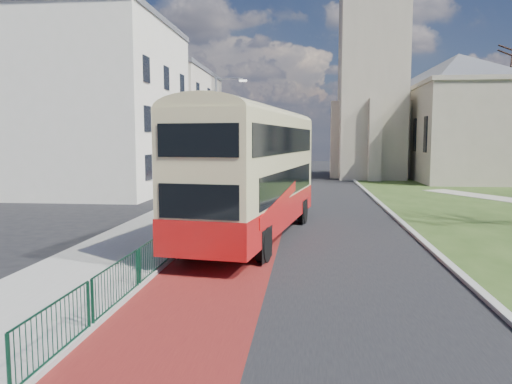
# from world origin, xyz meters

# --- Properties ---
(ground) EXTENTS (160.00, 160.00, 0.00)m
(ground) POSITION_xyz_m (0.00, 0.00, 0.00)
(ground) COLOR black
(ground) RESTS_ON ground
(road_carriageway) EXTENTS (9.00, 120.00, 0.01)m
(road_carriageway) POSITION_xyz_m (1.50, 20.00, 0.01)
(road_carriageway) COLOR black
(road_carriageway) RESTS_ON ground
(bus_lane) EXTENTS (3.40, 120.00, 0.01)m
(bus_lane) POSITION_xyz_m (-1.20, 20.00, 0.01)
(bus_lane) COLOR #591414
(bus_lane) RESTS_ON ground
(pavement_west) EXTENTS (4.00, 120.00, 0.12)m
(pavement_west) POSITION_xyz_m (-5.00, 20.00, 0.06)
(pavement_west) COLOR gray
(pavement_west) RESTS_ON ground
(kerb_west) EXTENTS (0.25, 120.00, 0.13)m
(kerb_west) POSITION_xyz_m (-3.00, 20.00, 0.07)
(kerb_west) COLOR #999993
(kerb_west) RESTS_ON ground
(kerb_east) EXTENTS (0.25, 80.00, 0.13)m
(kerb_east) POSITION_xyz_m (6.10, 22.00, 0.07)
(kerb_east) COLOR #999993
(kerb_east) RESTS_ON ground
(pedestrian_railing) EXTENTS (0.07, 24.00, 1.12)m
(pedestrian_railing) POSITION_xyz_m (-2.95, 4.00, 0.55)
(pedestrian_railing) COLOR #0C3825
(pedestrian_railing) RESTS_ON ground
(gothic_church) EXTENTS (16.38, 18.00, 40.00)m
(gothic_church) POSITION_xyz_m (12.56, 38.00, 13.13)
(gothic_church) COLOR gray
(gothic_church) RESTS_ON ground
(street_block_near) EXTENTS (10.30, 14.30, 13.00)m
(street_block_near) POSITION_xyz_m (-14.00, 22.00, 6.51)
(street_block_near) COLOR silver
(street_block_near) RESTS_ON ground
(street_block_far) EXTENTS (10.30, 16.30, 11.50)m
(street_block_far) POSITION_xyz_m (-14.00, 38.00, 5.76)
(street_block_far) COLOR beige
(street_block_far) RESTS_ON ground
(streetlamp) EXTENTS (2.13, 0.18, 8.00)m
(streetlamp) POSITION_xyz_m (-4.35, 18.00, 4.59)
(streetlamp) COLOR gray
(streetlamp) RESTS_ON pavement_west
(bus) EXTENTS (4.70, 12.67, 5.18)m
(bus) POSITION_xyz_m (-0.58, 5.10, 2.95)
(bus) COLOR #B11010
(bus) RESTS_ON ground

